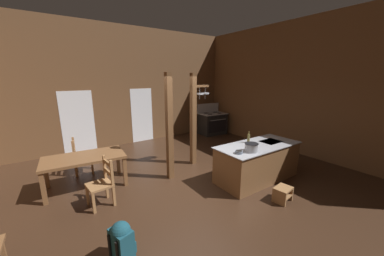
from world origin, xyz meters
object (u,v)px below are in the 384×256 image
at_px(ladderback_chair_near_window, 81,157).
at_px(stockpot_on_counter, 251,147).
at_px(step_stool, 283,193).
at_px(backpack, 122,241).
at_px(kitchen_island, 257,162).
at_px(dining_table, 85,160).
at_px(stove_range, 212,123).
at_px(bottle_tall_on_counter, 249,138).
at_px(mixing_bowl_on_counter, 239,152).
at_px(ladderback_chair_by_post, 102,183).

relative_size(ladderback_chair_near_window, stockpot_on_counter, 2.60).
xyz_separation_m(step_stool, backpack, (-3.15, 0.41, 0.14)).
distance_m(kitchen_island, backpack, 3.55).
distance_m(ladderback_chair_near_window, backpack, 3.41).
relative_size(dining_table, ladderback_chair_near_window, 1.86).
bearing_deg(dining_table, kitchen_island, -29.34).
bearing_deg(stove_range, stockpot_on_counter, -120.19).
height_order(ladderback_chair_near_window, stockpot_on_counter, stockpot_on_counter).
height_order(step_stool, bottle_tall_on_counter, bottle_tall_on_counter).
bearing_deg(kitchen_island, stove_range, 64.33).
bearing_deg(backpack, mixing_bowl_on_counter, 8.33).
height_order(stove_range, dining_table, stove_range).
xyz_separation_m(dining_table, stockpot_on_counter, (3.01, -2.22, 0.34)).
relative_size(backpack, bottle_tall_on_counter, 2.09).
xyz_separation_m(stove_range, ladderback_chair_near_window, (-5.43, -1.11, -0.03)).
relative_size(mixing_bowl_on_counter, bottle_tall_on_counter, 0.59).
bearing_deg(dining_table, mixing_bowl_on_counter, -38.55).
height_order(kitchen_island, stove_range, stove_range).
xyz_separation_m(stove_range, backpack, (-5.42, -4.52, -0.17)).
distance_m(ladderback_chair_by_post, stockpot_on_counter, 3.17).
bearing_deg(backpack, step_stool, -7.45).
bearing_deg(ladderback_chair_near_window, stove_range, 11.60).
height_order(ladderback_chair_near_window, bottle_tall_on_counter, bottle_tall_on_counter).
distance_m(step_stool, ladderback_chair_by_post, 3.63).
bearing_deg(stove_range, ladderback_chair_near_window, -168.40).
bearing_deg(stove_range, dining_table, -159.99).
distance_m(stove_range, ladderback_chair_near_window, 5.54).
relative_size(kitchen_island, ladderback_chair_near_window, 2.28).
bearing_deg(stockpot_on_counter, ladderback_chair_by_post, 156.37).
xyz_separation_m(kitchen_island, step_stool, (-0.36, -0.96, -0.27)).
relative_size(backpack, mixing_bowl_on_counter, 3.57).
distance_m(kitchen_island, stockpot_on_counter, 0.79).
bearing_deg(stove_range, kitchen_island, -115.67).
bearing_deg(stockpot_on_counter, stove_range, 59.81).
bearing_deg(stove_range, backpack, -140.16).
distance_m(ladderback_chair_near_window, bottle_tall_on_counter, 4.36).
xyz_separation_m(ladderback_chair_near_window, stockpot_on_counter, (2.98, -3.09, 0.54)).
distance_m(kitchen_island, ladderback_chair_near_window, 4.53).
xyz_separation_m(stockpot_on_counter, mixing_bowl_on_counter, (-0.31, 0.07, -0.06)).
xyz_separation_m(step_stool, dining_table, (-3.18, 2.95, 0.47)).
bearing_deg(kitchen_island, backpack, -171.13).
bearing_deg(ladderback_chair_by_post, step_stool, -33.24).
height_order(step_stool, stockpot_on_counter, stockpot_on_counter).
bearing_deg(ladderback_chair_by_post, backpack, -94.22).
bearing_deg(bottle_tall_on_counter, ladderback_chair_near_window, 142.94).
bearing_deg(step_stool, stove_range, 65.25).
relative_size(ladderback_chair_by_post, mixing_bowl_on_counter, 5.70).
distance_m(stove_range, step_stool, 5.44).
distance_m(dining_table, backpack, 2.56).
relative_size(stove_range, mixing_bowl_on_counter, 7.92).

